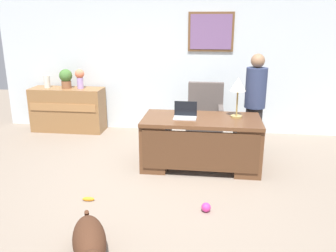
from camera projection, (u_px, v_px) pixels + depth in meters
ground_plane at (161, 189)px, 4.47m from camera, size 12.00×12.00×0.00m
back_wall at (181, 60)px, 6.54m from camera, size 7.00×0.16×2.70m
desk at (201, 141)px, 5.03m from camera, size 1.66×0.84×0.73m
credenza at (68, 109)px, 6.74m from camera, size 1.37×0.50×0.83m
armchair at (205, 117)px, 5.98m from camera, size 0.60×0.59×1.05m
person_standing at (255, 104)px, 5.44m from camera, size 0.32×0.32×1.58m
dog_lying at (90, 242)px, 3.14m from camera, size 0.56×0.84×0.30m
laptop at (185, 114)px, 4.96m from camera, size 0.32×0.22×0.22m
desk_lamp at (238, 87)px, 4.87m from camera, size 0.22×0.22×0.56m
vase_with_flowers at (80, 77)px, 6.53m from camera, size 0.17×0.17×0.36m
vase_empty at (47, 82)px, 6.64m from camera, size 0.12×0.12×0.23m
potted_plant at (66, 78)px, 6.57m from camera, size 0.24×0.24×0.36m
dog_toy_ball at (206, 207)px, 3.92m from camera, size 0.11×0.11×0.11m
dog_toy_plush at (88, 199)px, 4.16m from camera, size 0.15×0.06×0.05m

